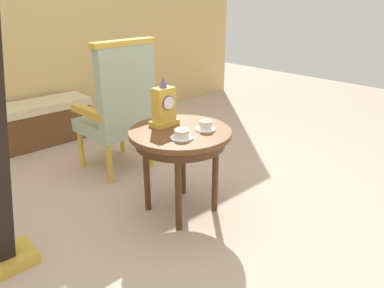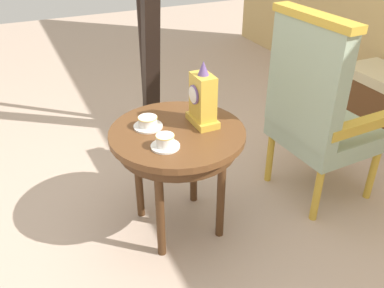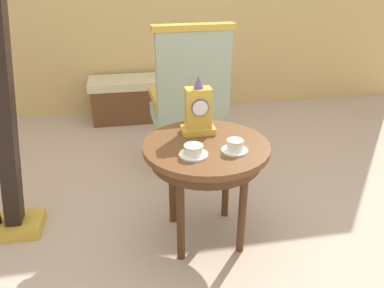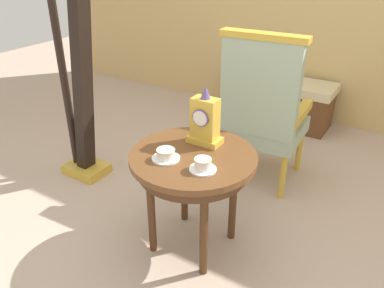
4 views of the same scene
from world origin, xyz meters
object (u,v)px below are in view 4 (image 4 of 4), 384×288
teacup_right (203,165)px  window_bench (277,100)px  side_table (193,166)px  teacup_left (165,155)px  armchair (263,110)px  mantel_clock (205,121)px  harp (77,81)px

teacup_right → window_bench: bearing=99.9°
side_table → teacup_left: (-0.10, -0.12, 0.10)m
armchair → window_bench: (-0.30, 1.15, -0.37)m
mantel_clock → armchair: size_ratio=0.29×
mantel_clock → window_bench: bearing=96.9°
window_bench → mantel_clock: bearing=-83.1°
teacup_left → teacup_right: size_ratio=1.08×
teacup_right → armchair: bearing=94.2°
window_bench → armchair: bearing=-75.6°
side_table → armchair: armchair is taller
armchair → harp: size_ratio=0.61×
teacup_left → mantel_clock: 0.30m
teacup_right → armchair: 0.95m
teacup_left → window_bench: size_ratio=0.14×
window_bench → teacup_left: bearing=-86.1°
teacup_right → mantel_clock: (-0.14, 0.26, 0.11)m
teacup_left → teacup_right: (0.22, 0.01, 0.00)m
mantel_clock → teacup_right: bearing=-61.6°
teacup_right → mantel_clock: bearing=118.4°
mantel_clock → window_bench: 1.93m
armchair → window_bench: 1.25m
teacup_right → mantel_clock: mantel_clock is taller
harp → mantel_clock: bearing=-5.1°
side_table → teacup_right: bearing=-42.0°
armchair → window_bench: armchair is taller
side_table → armchair: 0.84m
side_table → window_bench: (-0.24, 1.99, -0.32)m
teacup_right → window_bench: 2.18m
teacup_left → armchair: size_ratio=0.13×
teacup_left → harp: (-1.01, 0.37, 0.12)m
teacup_left → harp: size_ratio=0.08×
harp → armchair: bearing=26.9°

